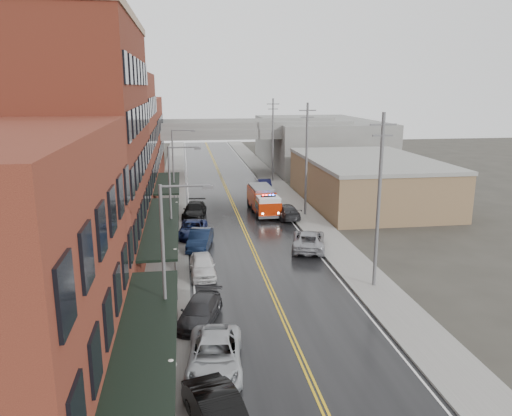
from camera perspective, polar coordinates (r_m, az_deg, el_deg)
road at (r=48.24m, az=-1.29°, el=-2.64°), size 11.00×160.00×0.02m
sidewalk_left at (r=47.92m, az=-9.99°, el=-2.88°), size 3.00×160.00×0.15m
sidewalk_right at (r=49.60m, az=7.12°, el=-2.21°), size 3.00×160.00×0.15m
curb_left at (r=47.89m, az=-8.02°, el=-2.82°), size 0.30×160.00×0.15m
curb_right at (r=49.20m, az=5.26°, el=-2.29°), size 0.30×160.00×0.15m
brick_building_b at (r=39.96m, az=-19.46°, el=6.34°), size 9.00×20.00×18.00m
brick_building_c at (r=57.29m, az=-16.10°, el=7.07°), size 9.00×15.00×15.00m
brick_building_far at (r=74.73m, az=-14.30°, el=7.46°), size 9.00×20.00×12.00m
tan_building at (r=61.00m, az=12.61°, el=2.90°), size 14.00×22.00×5.00m
right_far_block at (r=89.65m, az=7.07°, el=7.46°), size 18.00×30.00×8.00m
awning_0 at (r=22.66m, az=-12.45°, el=-14.51°), size 2.60×16.00×3.09m
awning_1 at (r=40.40m, az=-10.68°, el=-1.74°), size 2.60×18.00×3.09m
awning_2 at (r=57.46m, az=-10.05°, el=2.86°), size 2.60×13.00×3.09m
globe_lamp_0 at (r=21.20m, az=-9.63°, el=-18.60°), size 0.44×0.44×3.12m
globe_lamp_1 at (r=33.88m, az=-9.20°, el=-5.90°), size 0.44×0.44×3.12m
globe_lamp_2 at (r=47.31m, az=-9.02°, el=-0.25°), size 0.44×0.44×3.12m
street_lamp_0 at (r=25.39m, az=-9.97°, el=-5.81°), size 2.64×0.22×9.00m
street_lamp_1 at (r=40.83m, az=-9.44°, el=1.65°), size 2.64×0.22×9.00m
street_lamp_2 at (r=56.58m, az=-9.20°, el=4.99°), size 2.64×0.22×9.00m
utility_pole_0 at (r=34.28m, az=13.87°, el=1.05°), size 1.80×0.24×12.00m
utility_pole_1 at (r=53.04m, az=5.78°, el=5.75°), size 1.80×0.24×12.00m
utility_pole_2 at (r=72.46m, az=1.93°, el=7.93°), size 1.80×0.24×12.00m
overpass at (r=78.52m, az=-4.22°, el=8.11°), size 40.00×10.00×7.50m
fire_truck at (r=54.70m, az=0.85°, el=0.95°), size 3.30×7.73×2.79m
parked_car_left_1 at (r=21.55m, az=-4.19°, el=-22.60°), size 3.08×5.32×1.66m
parked_car_left_2 at (r=25.49m, az=-4.73°, el=-16.44°), size 3.18×5.95×1.59m
parked_car_left_3 at (r=30.14m, az=-6.46°, el=-11.66°), size 3.35×5.27×1.42m
parked_car_left_4 at (r=37.11m, az=-6.14°, el=-6.57°), size 1.93×4.59×1.55m
parked_car_left_5 at (r=43.21m, az=-6.40°, el=-3.57°), size 2.64×5.20×1.63m
parked_car_left_6 at (r=46.62m, az=-7.23°, el=-2.40°), size 3.03×5.56×1.48m
parked_car_left_7 at (r=53.37m, az=-7.04°, el=-0.26°), size 2.98×5.77×1.60m
parked_car_right_0 at (r=43.02m, az=6.03°, el=-3.65°), size 4.10×6.30×1.61m
parked_car_right_1 at (r=52.81m, az=3.39°, el=-0.38°), size 2.68×5.43×1.52m
parked_car_right_2 at (r=62.13m, az=0.40°, el=1.71°), size 1.60×3.97×1.35m
parked_car_right_3 at (r=67.24m, az=0.91°, el=2.73°), size 1.97×4.90×1.58m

